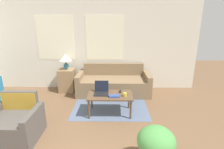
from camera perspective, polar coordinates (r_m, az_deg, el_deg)
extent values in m
cube|color=silver|center=(5.36, -9.36, 9.06)|extent=(6.80, 0.05, 2.60)
cube|color=white|center=(5.51, -18.04, 11.29)|extent=(1.10, 0.01, 1.30)
cube|color=white|center=(5.24, -2.50, 11.83)|extent=(1.10, 0.01, 1.30)
cube|color=slate|center=(4.61, -0.46, -8.90)|extent=(1.79, 1.88, 0.01)
cube|color=#846B4C|center=(5.05, 0.50, -3.78)|extent=(1.78, 0.85, 0.46)
cube|color=#846B4C|center=(5.34, 0.53, -0.57)|extent=(1.78, 0.12, 0.82)
cube|color=#846B4C|center=(5.12, -10.32, -2.88)|extent=(0.14, 0.85, 0.61)
cube|color=#846B4C|center=(5.11, 11.34, -2.97)|extent=(0.14, 0.85, 0.61)
cube|color=#514C47|center=(3.64, -29.36, -14.99)|extent=(0.64, 0.75, 0.44)
cube|color=#514C47|center=(3.81, -27.34, -10.31)|extent=(0.64, 0.10, 0.78)
cube|color=#514C47|center=(3.45, -23.97, -14.89)|extent=(0.10, 0.75, 0.56)
cube|color=#A87F28|center=(3.73, -27.92, -9.39)|extent=(0.63, 0.01, 0.56)
cube|color=#937551|center=(5.37, -14.42, -1.82)|extent=(0.45, 0.45, 0.67)
ellipsoid|color=teal|center=(5.25, -14.76, 2.68)|extent=(0.15, 0.15, 0.19)
cylinder|color=tan|center=(5.22, -14.86, 4.03)|extent=(0.02, 0.02, 0.06)
cone|color=white|center=(5.20, -14.97, 5.39)|extent=(0.35, 0.35, 0.19)
cube|color=brown|center=(3.91, -0.65, -6.75)|extent=(0.99, 0.58, 0.03)
cylinder|color=brown|center=(3.83, -7.56, -11.25)|extent=(0.04, 0.04, 0.43)
cylinder|color=brown|center=(3.81, 6.14, -11.37)|extent=(0.04, 0.04, 0.43)
cylinder|color=brown|center=(4.25, -6.65, -8.20)|extent=(0.04, 0.04, 0.43)
cylinder|color=brown|center=(4.23, 5.55, -8.29)|extent=(0.04, 0.04, 0.43)
cube|color=black|center=(3.91, -3.53, -6.34)|extent=(0.31, 0.25, 0.02)
cube|color=black|center=(4.01, -3.41, -3.76)|extent=(0.31, 0.08, 0.24)
cylinder|color=gold|center=(3.81, 4.22, -6.55)|extent=(0.08, 0.08, 0.08)
cube|color=#334C8E|center=(3.78, 0.76, -7.04)|extent=(0.24, 0.14, 0.04)
cube|color=black|center=(4.04, 2.69, -5.54)|extent=(0.06, 0.15, 0.02)
ellipsoid|color=#4C9347|center=(2.66, 14.22, -20.32)|extent=(0.54, 0.54, 0.40)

